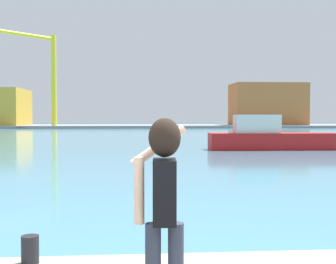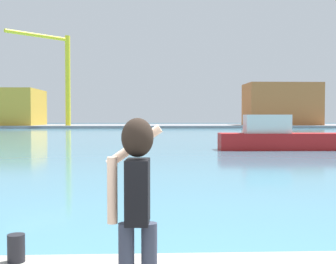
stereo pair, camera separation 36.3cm
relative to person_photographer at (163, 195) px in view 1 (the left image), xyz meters
The scene contains 8 objects.
ground_plane 49.78m from the person_photographer, 89.74° to the left, with size 220.00×220.00×0.00m, color #334751.
harbor_water 51.78m from the person_photographer, 89.75° to the left, with size 140.00×100.00×0.02m, color teal.
far_shore_dock 91.76m from the person_photographer, 89.86° to the left, with size 140.00×20.00×0.51m, color gray.
person_photographer is the anchor object (origin of this frame).
harbor_bollard 2.30m from the person_photographer, 134.92° to the left, with size 0.21×0.21×0.33m, color black.
boat_moored 27.51m from the person_photographer, 70.84° to the left, with size 8.77×2.26×2.41m.
warehouse_right 94.57m from the person_photographer, 72.37° to the left, with size 15.27×9.54×8.93m, color #B26633.
port_crane 86.22m from the person_photographer, 101.69° to the left, with size 10.15×9.79×17.89m.
Camera 1 is at (-0.47, -3.55, 2.30)m, focal length 47.08 mm.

